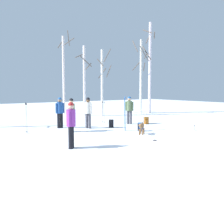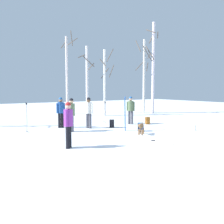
{
  "view_description": "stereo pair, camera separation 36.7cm",
  "coord_description": "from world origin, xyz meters",
  "px_view_note": "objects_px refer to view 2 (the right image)",
  "views": [
    {
      "loc": [
        -7.51,
        -8.88,
        2.22
      ],
      "look_at": [
        0.13,
        1.93,
        1.0
      ],
      "focal_mm": 41.55,
      "sensor_mm": 36.0,
      "label": 1
    },
    {
      "loc": [
        -7.2,
        -9.09,
        2.22
      ],
      "look_at": [
        0.13,
        1.93,
        1.0
      ],
      "focal_mm": 41.55,
      "sensor_mm": 36.0,
      "label": 2
    }
  ],
  "objects_px": {
    "person_3": "(72,113)",
    "birch_tree_5": "(153,67)",
    "ski_poles_1": "(27,117)",
    "backpack_2": "(141,127)",
    "person_0": "(61,110)",
    "ski_poles_0": "(105,112)",
    "birch_tree_2": "(87,80)",
    "birch_tree_3": "(105,81)",
    "dog": "(141,127)",
    "backpack_1": "(112,124)",
    "backpack_0": "(148,121)",
    "birch_tree_4": "(144,75)",
    "person_1": "(89,111)",
    "water_bottle_0": "(195,128)",
    "birch_tree_1": "(67,73)",
    "ski_pair_lying_0": "(154,141)",
    "ski_pair_planted_0": "(125,114)",
    "person_2": "(68,122)",
    "person_4": "(131,108)"
  },
  "relations": [
    {
      "from": "person_3",
      "to": "person_2",
      "type": "bearing_deg",
      "value": -116.6
    },
    {
      "from": "birch_tree_4",
      "to": "ski_poles_1",
      "type": "bearing_deg",
      "value": -158.71
    },
    {
      "from": "person_4",
      "to": "birch_tree_1",
      "type": "relative_size",
      "value": 0.24
    },
    {
      "from": "person_1",
      "to": "birch_tree_4",
      "type": "bearing_deg",
      "value": 30.73
    },
    {
      "from": "dog",
      "to": "backpack_0",
      "type": "height_order",
      "value": "dog"
    },
    {
      "from": "person_1",
      "to": "birch_tree_5",
      "type": "bearing_deg",
      "value": 27.29
    },
    {
      "from": "person_1",
      "to": "birch_tree_5",
      "type": "relative_size",
      "value": 0.22
    },
    {
      "from": "ski_poles_1",
      "to": "birch_tree_1",
      "type": "distance_m",
      "value": 10.17
    },
    {
      "from": "person_3",
      "to": "ski_poles_0",
      "type": "xyz_separation_m",
      "value": [
        3.15,
        1.84,
        -0.25
      ]
    },
    {
      "from": "ski_poles_1",
      "to": "backpack_2",
      "type": "bearing_deg",
      "value": -29.36
    },
    {
      "from": "person_4",
      "to": "birch_tree_5",
      "type": "xyz_separation_m",
      "value": [
        6.06,
        4.62,
        3.14
      ]
    },
    {
      "from": "person_0",
      "to": "backpack_2",
      "type": "xyz_separation_m",
      "value": [
        2.92,
        -3.46,
        -0.77
      ]
    },
    {
      "from": "backpack_2",
      "to": "birch_tree_3",
      "type": "height_order",
      "value": "birch_tree_3"
    },
    {
      "from": "birch_tree_3",
      "to": "dog",
      "type": "bearing_deg",
      "value": -110.69
    },
    {
      "from": "ski_pair_lying_0",
      "to": "backpack_1",
      "type": "height_order",
      "value": "backpack_1"
    },
    {
      "from": "person_1",
      "to": "water_bottle_0",
      "type": "relative_size",
      "value": 6.42
    },
    {
      "from": "ski_poles_0",
      "to": "birch_tree_2",
      "type": "relative_size",
      "value": 0.25
    },
    {
      "from": "ski_poles_0",
      "to": "ski_poles_1",
      "type": "xyz_separation_m",
      "value": [
        -5.15,
        -0.93,
        0.07
      ]
    },
    {
      "from": "ski_poles_0",
      "to": "ski_poles_1",
      "type": "height_order",
      "value": "ski_poles_1"
    },
    {
      "from": "person_1",
      "to": "water_bottle_0",
      "type": "height_order",
      "value": "person_1"
    },
    {
      "from": "birch_tree_1",
      "to": "person_2",
      "type": "bearing_deg",
      "value": -113.77
    },
    {
      "from": "dog",
      "to": "backpack_0",
      "type": "relative_size",
      "value": 1.64
    },
    {
      "from": "backpack_0",
      "to": "birch_tree_1",
      "type": "height_order",
      "value": "birch_tree_1"
    },
    {
      "from": "water_bottle_0",
      "to": "birch_tree_4",
      "type": "distance_m",
      "value": 10.04
    },
    {
      "from": "backpack_0",
      "to": "dog",
      "type": "bearing_deg",
      "value": -136.26
    },
    {
      "from": "person_2",
      "to": "birch_tree_2",
      "type": "xyz_separation_m",
      "value": [
        5.98,
        9.68,
        1.9
      ]
    },
    {
      "from": "ski_poles_1",
      "to": "birch_tree_4",
      "type": "bearing_deg",
      "value": 21.29
    },
    {
      "from": "ski_pair_lying_0",
      "to": "birch_tree_2",
      "type": "distance_m",
      "value": 11.24
    },
    {
      "from": "person_3",
      "to": "ski_poles_1",
      "type": "height_order",
      "value": "person_3"
    },
    {
      "from": "ski_pair_lying_0",
      "to": "water_bottle_0",
      "type": "xyz_separation_m",
      "value": [
        3.68,
        0.85,
        0.12
      ]
    },
    {
      "from": "person_3",
      "to": "birch_tree_5",
      "type": "height_order",
      "value": "birch_tree_5"
    },
    {
      "from": "person_3",
      "to": "backpack_1",
      "type": "distance_m",
      "value": 2.63
    },
    {
      "from": "person_1",
      "to": "ski_poles_1",
      "type": "distance_m",
      "value": 3.3
    },
    {
      "from": "backpack_1",
      "to": "birch_tree_3",
      "type": "height_order",
      "value": "birch_tree_3"
    },
    {
      "from": "birch_tree_4",
      "to": "water_bottle_0",
      "type": "bearing_deg",
      "value": -114.15
    },
    {
      "from": "birch_tree_4",
      "to": "birch_tree_5",
      "type": "distance_m",
      "value": 1.17
    },
    {
      "from": "backpack_0",
      "to": "birch_tree_2",
      "type": "bearing_deg",
      "value": 96.59
    },
    {
      "from": "ski_pair_planted_0",
      "to": "backpack_0",
      "type": "distance_m",
      "value": 3.03
    },
    {
      "from": "birch_tree_2",
      "to": "person_2",
      "type": "bearing_deg",
      "value": -121.7
    },
    {
      "from": "person_0",
      "to": "backpack_0",
      "type": "height_order",
      "value": "person_0"
    },
    {
      "from": "ski_poles_1",
      "to": "water_bottle_0",
      "type": "bearing_deg",
      "value": -29.44
    },
    {
      "from": "person_0",
      "to": "ski_poles_0",
      "type": "height_order",
      "value": "person_0"
    },
    {
      "from": "dog",
      "to": "backpack_2",
      "type": "relative_size",
      "value": 1.64
    },
    {
      "from": "ski_poles_0",
      "to": "birch_tree_3",
      "type": "xyz_separation_m",
      "value": [
        2.32,
        3.67,
        2.03
      ]
    },
    {
      "from": "person_1",
      "to": "birch_tree_1",
      "type": "xyz_separation_m",
      "value": [
        2.44,
        8.35,
        2.54
      ]
    },
    {
      "from": "backpack_2",
      "to": "birch_tree_2",
      "type": "distance_m",
      "value": 8.82
    },
    {
      "from": "ski_pair_lying_0",
      "to": "birch_tree_3",
      "type": "relative_size",
      "value": 0.33
    },
    {
      "from": "ski_poles_1",
      "to": "birch_tree_3",
      "type": "bearing_deg",
      "value": 31.6
    },
    {
      "from": "dog",
      "to": "birch_tree_4",
      "type": "xyz_separation_m",
      "value": [
        6.99,
        7.98,
        3.01
      ]
    },
    {
      "from": "ski_pair_lying_0",
      "to": "birch_tree_2",
      "type": "height_order",
      "value": "birch_tree_2"
    }
  ]
}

